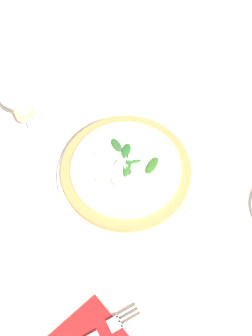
# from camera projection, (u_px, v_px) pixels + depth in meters

# --- Properties ---
(ground_plane) EXTENTS (6.00, 6.00, 0.00)m
(ground_plane) POSITION_uv_depth(u_px,v_px,m) (109.00, 176.00, 0.88)
(ground_plane) COLOR beige
(pizza_arugula_main) EXTENTS (0.30, 0.30, 0.05)m
(pizza_arugula_main) POSITION_uv_depth(u_px,v_px,m) (126.00, 171.00, 0.86)
(pizza_arugula_main) COLOR white
(pizza_arugula_main) RESTS_ON ground_plane
(wine_glass) EXTENTS (0.08, 0.08, 0.14)m
(wine_glass) POSITION_uv_depth(u_px,v_px,m) (23.00, 108.00, 0.85)
(wine_glass) COLOR white
(wine_glass) RESTS_ON ground_plane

